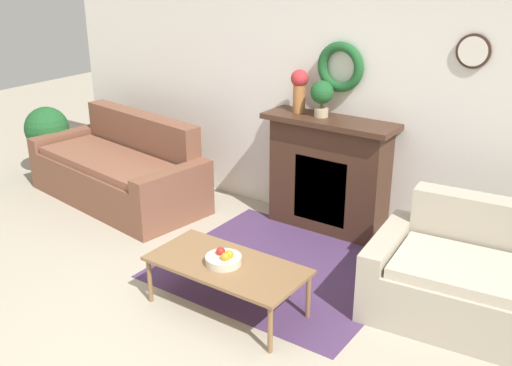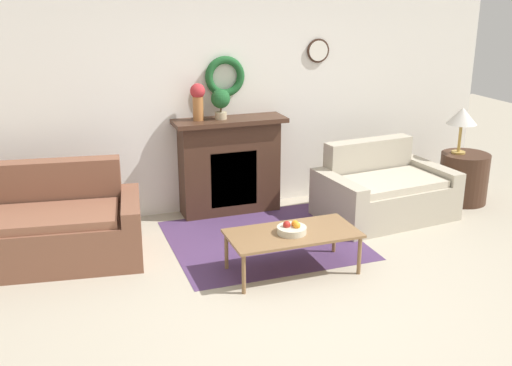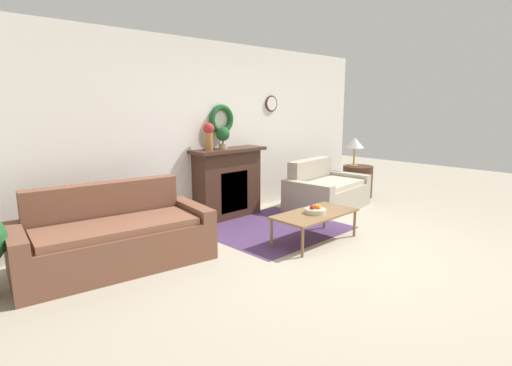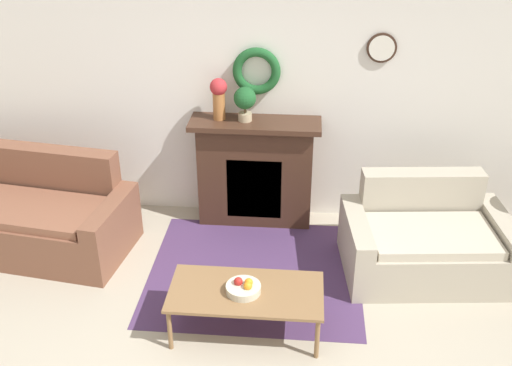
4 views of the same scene
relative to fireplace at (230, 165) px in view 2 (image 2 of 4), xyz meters
name	(u,v)px [view 2 (image 2 of 4)]	position (x,y,z in m)	size (l,w,h in m)	color
ground_plane	(310,306)	(-0.04, -2.31, -0.55)	(16.00, 16.00, 0.00)	#ADA38E
floor_rug	(263,240)	(0.07, -0.92, -0.55)	(1.88, 1.68, 0.01)	#4C335B
wall_back	(220,92)	(-0.03, 0.21, 0.80)	(6.80, 0.15, 2.70)	white
fireplace	(230,165)	(0.00, 0.00, 0.00)	(1.26, 0.41, 1.10)	#42281C
couch_left	(30,230)	(-2.16, -0.63, -0.24)	(2.15, 1.18, 0.89)	brown
loveseat_right	(383,192)	(1.58, -0.72, -0.27)	(1.52, 1.06, 0.82)	#B2A893
coffee_table	(293,235)	(0.07, -1.67, -0.20)	(1.18, 0.58, 0.39)	olive
fruit_bowl	(292,229)	(0.06, -1.69, -0.13)	(0.27, 0.27, 0.11)	beige
side_table_by_loveseat	(463,178)	(2.74, -0.63, -0.26)	(0.57, 0.57, 0.60)	#42281C
table_lamp	(462,117)	(2.67, -0.57, 0.48)	(0.35, 0.35, 0.55)	#B28E42
vase_on_mantel_left	(198,99)	(-0.35, 0.01, 0.78)	(0.16, 0.16, 0.40)	#AD6B38
potted_plant_on_mantel	(221,101)	(-0.10, -0.01, 0.75)	(0.21, 0.21, 0.33)	tan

